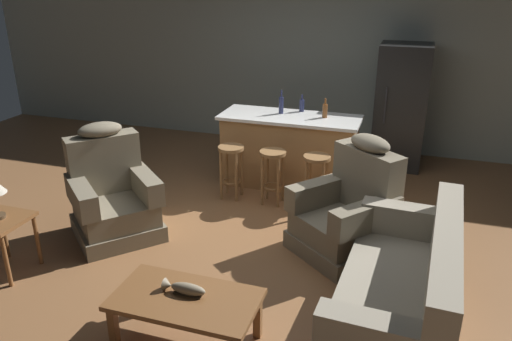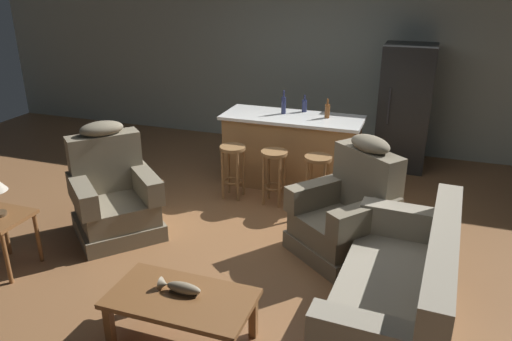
{
  "view_description": "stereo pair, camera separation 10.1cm",
  "coord_description": "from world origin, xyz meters",
  "px_view_note": "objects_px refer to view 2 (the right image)",
  "views": [
    {
      "loc": [
        1.51,
        -4.68,
        2.69
      ],
      "look_at": [
        0.01,
        -0.1,
        0.75
      ],
      "focal_mm": 35.0,
      "sensor_mm": 36.0,
      "label": 1
    },
    {
      "loc": [
        1.61,
        -4.64,
        2.69
      ],
      "look_at": [
        0.01,
        -0.1,
        0.75
      ],
      "focal_mm": 35.0,
      "sensor_mm": 36.0,
      "label": 2
    }
  ],
  "objects_px": {
    "recliner_near_island": "(348,214)",
    "bottle_short_amber": "(284,105)",
    "kitchen_island": "(291,151)",
    "bar_stool_middle": "(274,167)",
    "couch": "(400,296)",
    "refrigerator": "(405,108)",
    "bottle_wine_dark": "(304,105)",
    "bottle_tall_green": "(327,111)",
    "recliner_near_lamp": "(114,196)",
    "bar_stool_left": "(233,162)",
    "bar_stool_right": "(318,173)",
    "end_table": "(2,225)",
    "coffee_table": "(181,302)",
    "fish_figurine": "(180,288)"
  },
  "relations": [
    {
      "from": "couch",
      "to": "refrigerator",
      "type": "bearing_deg",
      "value": -82.86
    },
    {
      "from": "couch",
      "to": "bar_stool_right",
      "type": "xyz_separation_m",
      "value": [
        -1.1,
        1.95,
        0.13
      ]
    },
    {
      "from": "bar_stool_right",
      "to": "bar_stool_left",
      "type": "bearing_deg",
      "value": 180.0
    },
    {
      "from": "recliner_near_lamp",
      "to": "bar_stool_left",
      "type": "relative_size",
      "value": 1.76
    },
    {
      "from": "recliner_near_lamp",
      "to": "bottle_tall_green",
      "type": "distance_m",
      "value": 2.8
    },
    {
      "from": "bar_stool_middle",
      "to": "bottle_wine_dark",
      "type": "relative_size",
      "value": 3.04
    },
    {
      "from": "fish_figurine",
      "to": "refrigerator",
      "type": "bearing_deg",
      "value": 73.57
    },
    {
      "from": "couch",
      "to": "bar_stool_middle",
      "type": "distance_m",
      "value": 2.55
    },
    {
      "from": "bottle_short_amber",
      "to": "bottle_wine_dark",
      "type": "xyz_separation_m",
      "value": [
        0.23,
        0.18,
        -0.03
      ]
    },
    {
      "from": "fish_figurine",
      "to": "couch",
      "type": "xyz_separation_m",
      "value": [
        1.57,
        0.62,
        -0.12
      ]
    },
    {
      "from": "refrigerator",
      "to": "bar_stool_middle",
      "type": "bearing_deg",
      "value": -126.61
    },
    {
      "from": "fish_figurine",
      "to": "bar_stool_middle",
      "type": "xyz_separation_m",
      "value": [
        -0.06,
        2.57,
        0.01
      ]
    },
    {
      "from": "recliner_near_lamp",
      "to": "bar_stool_middle",
      "type": "distance_m",
      "value": 1.9
    },
    {
      "from": "fish_figurine",
      "to": "bar_stool_right",
      "type": "xyz_separation_m",
      "value": [
        0.48,
        2.57,
        0.01
      ]
    },
    {
      "from": "recliner_near_island",
      "to": "bottle_tall_green",
      "type": "height_order",
      "value": "recliner_near_island"
    },
    {
      "from": "kitchen_island",
      "to": "refrigerator",
      "type": "distance_m",
      "value": 1.83
    },
    {
      "from": "bar_stool_left",
      "to": "coffee_table",
      "type": "bearing_deg",
      "value": -76.53
    },
    {
      "from": "fish_figurine",
      "to": "end_table",
      "type": "bearing_deg",
      "value": 170.72
    },
    {
      "from": "coffee_table",
      "to": "fish_figurine",
      "type": "bearing_deg",
      "value": 123.57
    },
    {
      "from": "recliner_near_lamp",
      "to": "bar_stool_middle",
      "type": "height_order",
      "value": "recliner_near_lamp"
    },
    {
      "from": "recliner_near_island",
      "to": "refrigerator",
      "type": "height_order",
      "value": "refrigerator"
    },
    {
      "from": "bar_stool_left",
      "to": "bar_stool_right",
      "type": "relative_size",
      "value": 1.0
    },
    {
      "from": "end_table",
      "to": "bottle_short_amber",
      "type": "bearing_deg",
      "value": 57.61
    },
    {
      "from": "fish_figurine",
      "to": "couch",
      "type": "height_order",
      "value": "couch"
    },
    {
      "from": "bar_stool_right",
      "to": "bottle_short_amber",
      "type": "relative_size",
      "value": 2.21
    },
    {
      "from": "couch",
      "to": "bar_stool_right",
      "type": "height_order",
      "value": "couch"
    },
    {
      "from": "recliner_near_lamp",
      "to": "coffee_table",
      "type": "bearing_deg",
      "value": 0.04
    },
    {
      "from": "fish_figurine",
      "to": "bottle_tall_green",
      "type": "xyz_separation_m",
      "value": [
        0.41,
        3.27,
        0.58
      ]
    },
    {
      "from": "refrigerator",
      "to": "bottle_wine_dark",
      "type": "distance_m",
      "value": 1.55
    },
    {
      "from": "end_table",
      "to": "kitchen_island",
      "type": "relative_size",
      "value": 0.31
    },
    {
      "from": "kitchen_island",
      "to": "bottle_wine_dark",
      "type": "distance_m",
      "value": 0.62
    },
    {
      "from": "couch",
      "to": "recliner_near_island",
      "type": "distance_m",
      "value": 1.26
    },
    {
      "from": "recliner_near_island",
      "to": "bottle_wine_dark",
      "type": "xyz_separation_m",
      "value": [
        -0.91,
        1.74,
        0.61
      ]
    },
    {
      "from": "bar_stool_middle",
      "to": "bottle_short_amber",
      "type": "bearing_deg",
      "value": 98.11
    },
    {
      "from": "couch",
      "to": "bottle_tall_green",
      "type": "xyz_separation_m",
      "value": [
        -1.16,
        2.65,
        0.7
      ]
    },
    {
      "from": "couch",
      "to": "end_table",
      "type": "relative_size",
      "value": 3.47
    },
    {
      "from": "fish_figurine",
      "to": "recliner_near_lamp",
      "type": "bearing_deg",
      "value": 138.44
    },
    {
      "from": "couch",
      "to": "kitchen_island",
      "type": "xyz_separation_m",
      "value": [
        -1.59,
        2.58,
        0.14
      ]
    },
    {
      "from": "coffee_table",
      "to": "recliner_near_lamp",
      "type": "bearing_deg",
      "value": 138.07
    },
    {
      "from": "recliner_near_island",
      "to": "bar_stool_right",
      "type": "height_order",
      "value": "recliner_near_island"
    },
    {
      "from": "couch",
      "to": "bar_stool_middle",
      "type": "bearing_deg",
      "value": -47.07
    },
    {
      "from": "recliner_near_island",
      "to": "end_table",
      "type": "relative_size",
      "value": 2.14
    },
    {
      "from": "kitchen_island",
      "to": "bar_stool_middle",
      "type": "xyz_separation_m",
      "value": [
        -0.04,
        -0.63,
        -0.01
      ]
    },
    {
      "from": "fish_figurine",
      "to": "bottle_tall_green",
      "type": "height_order",
      "value": "bottle_tall_green"
    },
    {
      "from": "fish_figurine",
      "to": "bar_stool_left",
      "type": "relative_size",
      "value": 0.5
    },
    {
      "from": "kitchen_island",
      "to": "refrigerator",
      "type": "relative_size",
      "value": 1.02
    },
    {
      "from": "recliner_near_island",
      "to": "bar_stool_right",
      "type": "xyz_separation_m",
      "value": [
        -0.51,
        0.84,
        0.05
      ]
    },
    {
      "from": "recliner_near_island",
      "to": "kitchen_island",
      "type": "xyz_separation_m",
      "value": [
        -1.0,
        1.47,
        0.06
      ]
    },
    {
      "from": "recliner_near_island",
      "to": "bottle_short_amber",
      "type": "distance_m",
      "value": 2.03
    },
    {
      "from": "end_table",
      "to": "bottle_wine_dark",
      "type": "xyz_separation_m",
      "value": [
        2.1,
        3.14,
        0.57
      ]
    }
  ]
}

